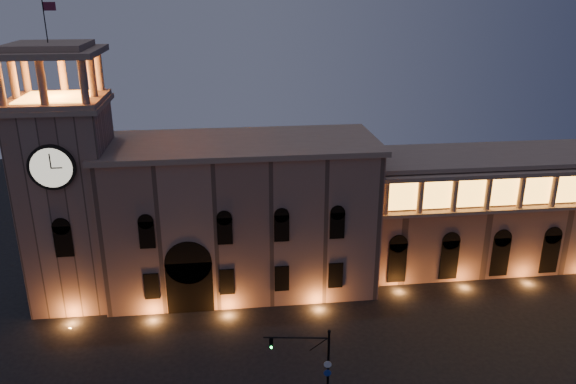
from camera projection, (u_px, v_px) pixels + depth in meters
name	position (u px, v px, depth m)	size (l,w,h in m)	color
government_building	(241.00, 215.00, 64.78)	(30.80, 12.80, 17.60)	#876658
clock_tower	(69.00, 194.00, 60.52)	(9.80, 9.80, 32.40)	#876658
colonnade_wing	(510.00, 207.00, 71.01)	(40.60, 11.50, 14.50)	#826053
traffic_light	(317.00, 367.00, 46.20)	(5.56, 1.12, 7.69)	black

